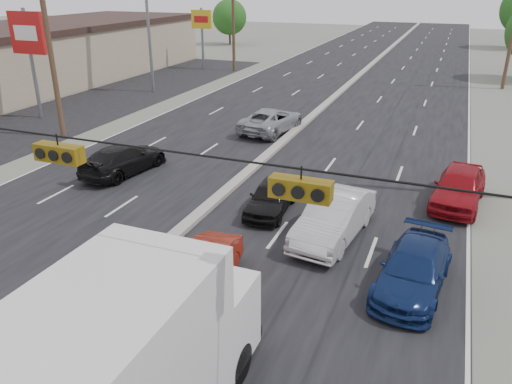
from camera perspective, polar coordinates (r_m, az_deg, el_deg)
ground at (r=14.21m, az=-22.93°, el=-16.44°), size 200.00×200.00×0.00m
road_surface at (r=39.25m, az=8.51°, el=10.21°), size 20.00×160.00×0.02m
center_median at (r=39.22m, az=8.52°, el=10.35°), size 0.50×160.00×0.20m
strip_mall at (r=47.76m, az=-25.90°, el=13.31°), size 12.00×42.00×4.60m
parking_lot at (r=42.11m, az=-16.74°, el=10.37°), size 10.00×42.00×0.02m
utility_pole_left_b at (r=30.90m, az=-22.49°, el=14.94°), size 1.60×0.30×10.00m
utility_pole_left_c at (r=51.92m, az=-2.61°, el=19.25°), size 1.60×0.30×10.00m
traffic_signals at (r=10.73m, az=-22.01°, el=4.43°), size 25.00×0.30×0.54m
pole_sign_mid at (r=36.17m, az=-24.61°, el=15.60°), size 2.60×0.25×7.00m
pole_sign_far at (r=53.49m, az=-6.21°, el=18.51°), size 2.20×0.25×6.00m
tree_left_far at (r=74.10m, az=-3.05°, el=19.33°), size 4.80×4.80×6.12m
box_truck at (r=9.91m, az=-15.58°, el=-19.89°), size 2.77×7.70×3.90m
tan_sedan at (r=12.22m, az=-22.96°, el=-19.19°), size 2.73×5.46×1.52m
red_sedan at (r=15.28m, az=-5.88°, el=-8.64°), size 1.63×3.80×1.22m
queue_car_a at (r=19.89m, az=1.74°, el=-0.56°), size 1.71×3.79×1.26m
queue_car_b at (r=18.00m, az=8.89°, el=-2.98°), size 2.26×4.95×1.57m
queue_car_d at (r=15.75m, az=17.55°, el=-8.49°), size 2.28×4.65×1.30m
queue_car_e at (r=22.09m, az=22.18°, el=0.54°), size 2.36×4.75×1.56m
oncoming_near at (r=24.71m, az=-14.90°, el=3.61°), size 2.57×4.98×1.38m
oncoming_far at (r=30.65m, az=1.79°, el=8.18°), size 3.05×5.42×1.43m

